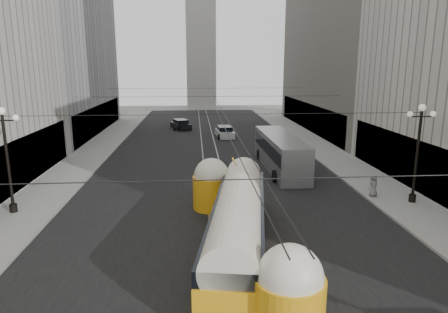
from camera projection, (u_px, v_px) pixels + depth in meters
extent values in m
cube|color=black|center=(211.00, 157.00, 39.33)|extent=(20.00, 85.00, 0.02)
cube|color=gray|center=(95.00, 151.00, 41.86)|extent=(4.00, 72.00, 0.15)
cube|color=gray|center=(319.00, 148.00, 43.58)|extent=(4.00, 72.00, 0.15)
cube|color=gray|center=(203.00, 157.00, 39.28)|extent=(0.12, 85.00, 0.04)
cube|color=gray|center=(218.00, 157.00, 39.39)|extent=(0.12, 85.00, 0.04)
cube|color=black|center=(26.00, 160.00, 29.62)|extent=(0.10, 18.00, 3.60)
cube|color=#999999|center=(45.00, 23.00, 49.85)|extent=(12.00, 28.00, 28.00)
cube|color=black|center=(100.00, 118.00, 52.95)|extent=(0.10, 25.20, 3.60)
cube|color=black|center=(405.00, 160.00, 29.69)|extent=(0.10, 18.00, 3.60)
cube|color=#514C47|center=(357.00, 9.00, 52.26)|extent=(12.00, 32.00, 32.00)
cube|color=black|center=(308.00, 116.00, 54.96)|extent=(0.10, 28.80, 3.60)
cube|color=#B2AFA8|center=(201.00, 50.00, 82.83)|extent=(6.00, 6.00, 24.00)
cylinder|color=black|center=(8.00, 164.00, 23.63)|extent=(0.18, 0.18, 6.00)
cylinder|color=black|center=(13.00, 208.00, 24.25)|extent=(0.44, 0.44, 0.50)
cylinder|color=black|center=(3.00, 121.00, 23.05)|extent=(1.60, 0.08, 0.08)
sphere|color=white|center=(1.00, 111.00, 22.93)|extent=(0.44, 0.44, 0.44)
sphere|color=white|center=(16.00, 118.00, 23.07)|extent=(0.36, 0.36, 0.36)
cylinder|color=black|center=(417.00, 157.00, 25.44)|extent=(0.18, 0.18, 6.00)
cylinder|color=black|center=(412.00, 198.00, 26.05)|extent=(0.44, 0.44, 0.50)
cylinder|color=black|center=(421.00, 117.00, 24.86)|extent=(1.60, 0.08, 0.08)
sphere|color=white|center=(422.00, 108.00, 24.73)|extent=(0.44, 0.44, 0.44)
sphere|color=white|center=(410.00, 114.00, 24.77)|extent=(0.36, 0.36, 0.36)
sphere|color=white|center=(433.00, 114.00, 24.88)|extent=(0.36, 0.36, 0.36)
cylinder|color=black|center=(254.00, 179.00, 10.29)|extent=(25.00, 0.03, 0.03)
cylinder|color=black|center=(220.00, 114.00, 23.90)|extent=(25.00, 0.03, 0.03)
cylinder|color=black|center=(210.00, 96.00, 37.51)|extent=(25.00, 0.03, 0.03)
cylinder|color=black|center=(206.00, 88.00, 51.12)|extent=(25.00, 0.03, 0.03)
cylinder|color=black|center=(209.00, 96.00, 41.44)|extent=(0.03, 72.00, 0.03)
cylinder|color=black|center=(213.00, 95.00, 41.47)|extent=(0.03, 72.00, 0.03)
cube|color=#EBA314|center=(238.00, 234.00, 19.20)|extent=(4.40, 13.01, 1.55)
cube|color=black|center=(238.00, 248.00, 19.36)|extent=(4.34, 12.63, 0.27)
cube|color=black|center=(238.00, 214.00, 18.98)|extent=(4.39, 12.82, 0.78)
cylinder|color=silver|center=(238.00, 208.00, 18.92)|extent=(4.10, 12.78, 2.10)
cylinder|color=#EBA314|center=(289.00, 307.00, 13.21)|extent=(2.38, 2.38, 2.10)
sphere|color=silver|center=(290.00, 277.00, 12.97)|extent=(2.19, 2.19, 2.19)
cylinder|color=#EBA314|center=(212.00, 192.00, 25.15)|extent=(2.38, 2.38, 2.10)
sphere|color=silver|center=(212.00, 176.00, 24.90)|extent=(2.19, 2.19, 2.19)
cube|color=gray|center=(280.00, 152.00, 34.52)|extent=(2.58, 11.71, 2.92)
cube|color=black|center=(280.00, 147.00, 34.41)|extent=(2.60, 11.30, 1.07)
cube|color=black|center=(297.00, 165.00, 28.81)|extent=(2.24, 0.13, 1.36)
cylinder|color=black|center=(275.00, 176.00, 30.86)|extent=(0.30, 0.97, 0.97)
cylinder|color=black|center=(306.00, 176.00, 31.03)|extent=(0.30, 0.97, 0.97)
cylinder|color=black|center=(259.00, 154.00, 38.46)|extent=(0.30, 0.97, 0.97)
cylinder|color=black|center=(284.00, 154.00, 38.64)|extent=(0.30, 0.97, 0.97)
cube|color=silver|center=(225.00, 134.00, 50.21)|extent=(2.26, 4.63, 0.79)
cube|color=black|center=(225.00, 129.00, 50.08)|extent=(1.85, 2.61, 0.75)
cylinder|color=black|center=(219.00, 137.00, 48.70)|extent=(0.22, 0.64, 0.64)
cylinder|color=black|center=(232.00, 137.00, 48.82)|extent=(0.22, 0.64, 0.64)
cylinder|color=black|center=(217.00, 133.00, 51.66)|extent=(0.22, 0.64, 0.64)
cylinder|color=black|center=(230.00, 133.00, 51.78)|extent=(0.22, 0.64, 0.64)
cube|color=black|center=(181.00, 126.00, 56.69)|extent=(3.20, 4.74, 0.78)
cube|color=black|center=(181.00, 122.00, 56.57)|extent=(2.32, 2.81, 0.73)
cylinder|color=black|center=(175.00, 129.00, 55.22)|extent=(0.22, 0.62, 0.62)
cylinder|color=black|center=(186.00, 128.00, 55.33)|extent=(0.22, 0.62, 0.62)
cylinder|color=black|center=(176.00, 125.00, 58.11)|extent=(0.22, 0.62, 0.62)
cylinder|color=black|center=(187.00, 125.00, 58.23)|extent=(0.22, 0.62, 0.62)
imported|color=slate|center=(373.00, 185.00, 27.06)|extent=(0.87, 0.72, 1.52)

